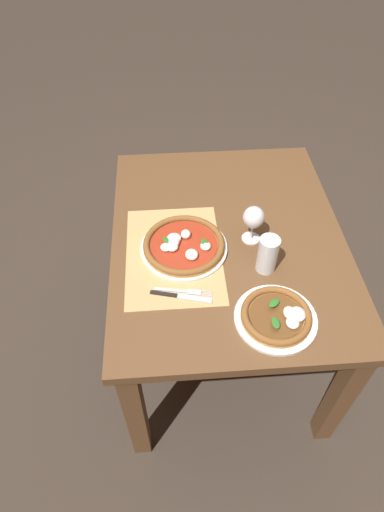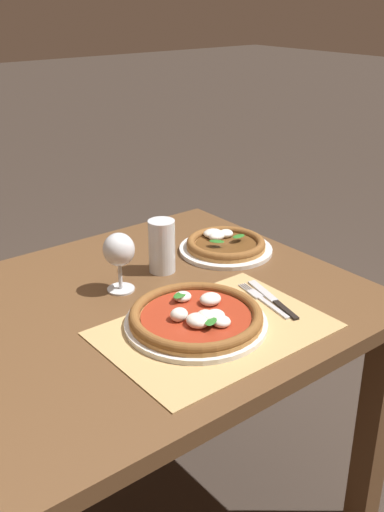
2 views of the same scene
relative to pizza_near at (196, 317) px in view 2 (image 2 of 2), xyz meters
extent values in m
cube|color=brown|center=(-0.06, 0.18, -0.04)|extent=(1.13, 0.90, 0.04)
cube|color=brown|center=(0.45, -0.21, -0.41)|extent=(0.07, 0.07, 0.70)
cube|color=brown|center=(0.45, 0.56, -0.41)|extent=(0.07, 0.07, 0.70)
cube|color=tan|center=(0.02, -0.04, -0.02)|extent=(0.50, 0.35, 0.00)
cylinder|color=silver|center=(0.00, 0.00, -0.01)|extent=(0.33, 0.33, 0.01)
cylinder|color=#B77F42|center=(0.00, 0.00, 0.00)|extent=(0.30, 0.30, 0.01)
torus|color=brown|center=(0.00, 0.00, 0.01)|extent=(0.30, 0.30, 0.02)
cylinder|color=maroon|center=(0.00, 0.00, 0.00)|extent=(0.25, 0.25, 0.00)
ellipsoid|color=silver|center=(0.06, 0.03, 0.02)|extent=(0.05, 0.05, 0.03)
ellipsoid|color=silver|center=(-0.02, -0.03, 0.02)|extent=(0.05, 0.05, 0.03)
ellipsoid|color=silver|center=(0.00, -0.04, 0.02)|extent=(0.04, 0.04, 0.03)
ellipsoid|color=silver|center=(0.02, -0.04, 0.02)|extent=(0.05, 0.04, 0.03)
ellipsoid|color=silver|center=(0.02, 0.08, 0.01)|extent=(0.04, 0.04, 0.02)
ellipsoid|color=silver|center=(0.02, -0.07, 0.01)|extent=(0.04, 0.04, 0.02)
ellipsoid|color=silver|center=(0.00, -0.04, 0.01)|extent=(0.04, 0.04, 0.02)
ellipsoid|color=silver|center=(-0.04, 0.01, 0.02)|extent=(0.04, 0.04, 0.03)
ellipsoid|color=#286B23|center=(0.01, 0.08, 0.02)|extent=(0.05, 0.03, 0.00)
ellipsoid|color=#286B23|center=(-0.01, -0.06, 0.02)|extent=(0.05, 0.04, 0.00)
cylinder|color=silver|center=(0.33, 0.28, -0.02)|extent=(0.27, 0.27, 0.01)
cylinder|color=#B77F42|center=(0.33, 0.28, -0.01)|extent=(0.23, 0.23, 0.01)
torus|color=brown|center=(0.33, 0.28, 0.00)|extent=(0.23, 0.23, 0.02)
cylinder|color=brown|center=(0.33, 0.28, 0.00)|extent=(0.18, 0.18, 0.00)
ellipsoid|color=silver|center=(0.33, 0.32, 0.01)|extent=(0.05, 0.04, 0.02)
ellipsoid|color=silver|center=(0.34, 0.35, 0.01)|extent=(0.06, 0.05, 0.02)
ellipsoid|color=silver|center=(0.37, 0.32, 0.01)|extent=(0.05, 0.04, 0.02)
ellipsoid|color=silver|center=(0.34, 0.35, 0.01)|extent=(0.04, 0.04, 0.02)
ellipsoid|color=#286B23|center=(0.30, 0.28, 0.02)|extent=(0.05, 0.05, 0.00)
ellipsoid|color=#286B23|center=(0.37, 0.27, 0.02)|extent=(0.05, 0.03, 0.00)
cylinder|color=silver|center=(-0.04, 0.26, -0.02)|extent=(0.07, 0.07, 0.00)
cylinder|color=silver|center=(-0.04, 0.26, 0.01)|extent=(0.01, 0.01, 0.06)
ellipsoid|color=silver|center=(-0.04, 0.26, 0.09)|extent=(0.08, 0.08, 0.08)
ellipsoid|color=#AD5B14|center=(-0.04, 0.26, 0.08)|extent=(0.07, 0.07, 0.05)
cylinder|color=silver|center=(0.11, 0.29, 0.05)|extent=(0.07, 0.07, 0.15)
cylinder|color=black|center=(0.11, 0.29, 0.03)|extent=(0.07, 0.07, 0.12)
cylinder|color=silver|center=(0.11, 0.29, 0.10)|extent=(0.07, 0.07, 0.02)
cube|color=#B7B7BC|center=(0.19, -0.05, -0.02)|extent=(0.03, 0.12, 0.00)
cube|color=#B7B7BC|center=(0.21, 0.02, -0.02)|extent=(0.03, 0.05, 0.00)
cylinder|color=#B7B7BC|center=(0.22, 0.06, -0.02)|extent=(0.01, 0.04, 0.00)
cylinder|color=#B7B7BC|center=(0.22, 0.07, -0.02)|extent=(0.01, 0.04, 0.00)
cylinder|color=#B7B7BC|center=(0.21, 0.07, -0.02)|extent=(0.01, 0.04, 0.00)
cylinder|color=#B7B7BC|center=(0.21, 0.07, -0.02)|extent=(0.01, 0.04, 0.00)
cube|color=black|center=(0.21, -0.08, -0.02)|extent=(0.04, 0.10, 0.01)
cube|color=#B7B7BC|center=(0.23, 0.02, -0.02)|extent=(0.05, 0.12, 0.00)
camera|label=1|loc=(1.09, -0.05, 1.15)|focal=30.00mm
camera|label=2|loc=(-0.74, -0.92, 0.68)|focal=42.00mm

